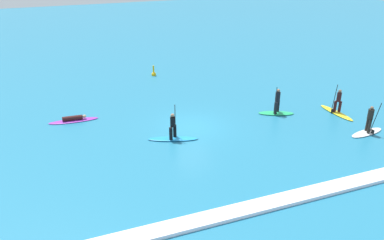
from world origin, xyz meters
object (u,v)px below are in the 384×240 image
at_px(surfer_on_white_board, 368,127).
at_px(surfer_on_purple_board, 74,119).
at_px(surfer_on_blue_board, 173,134).
at_px(surfer_on_green_board, 277,108).
at_px(surfer_on_yellow_board, 337,108).
at_px(marker_buoy, 154,74).

bearing_deg(surfer_on_white_board, surfer_on_purple_board, 145.47).
distance_m(surfer_on_blue_board, surfer_on_green_board, 8.12).
distance_m(surfer_on_yellow_board, surfer_on_white_board, 3.28).
xyz_separation_m(surfer_on_purple_board, surfer_on_yellow_board, (17.54, -5.23, 0.28)).
bearing_deg(surfer_on_green_board, surfer_on_blue_board, 30.80).
xyz_separation_m(surfer_on_blue_board, surfer_on_green_board, (8.04, 1.14, 0.10)).
height_order(surfer_on_purple_board, marker_buoy, marker_buoy).
relative_size(surfer_on_blue_board, surfer_on_green_board, 1.21).
bearing_deg(surfer_on_white_board, marker_buoy, 112.04).
xyz_separation_m(surfer_on_purple_board, surfer_on_green_board, (13.50, -3.79, 0.34)).
bearing_deg(marker_buoy, surfer_on_white_board, -59.65).
bearing_deg(surfer_on_purple_board, marker_buoy, 48.18).
relative_size(surfer_on_purple_board, surfer_on_blue_board, 1.05).
bearing_deg(surfer_on_yellow_board, surfer_on_purple_board, 70.06).
distance_m(surfer_on_white_board, marker_buoy, 18.77).
xyz_separation_m(surfer_on_blue_board, marker_buoy, (2.29, 12.64, -0.19)).
height_order(surfer_on_yellow_board, surfer_on_white_board, surfer_on_white_board).
relative_size(surfer_on_purple_board, marker_buoy, 3.20).
bearing_deg(surfer_on_blue_board, surfer_on_green_board, 27.42).
bearing_deg(surfer_on_white_board, surfer_on_yellow_board, 76.25).
bearing_deg(surfer_on_blue_board, surfer_on_purple_board, 157.26).
relative_size(surfer_on_yellow_board, surfer_on_white_board, 1.16).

